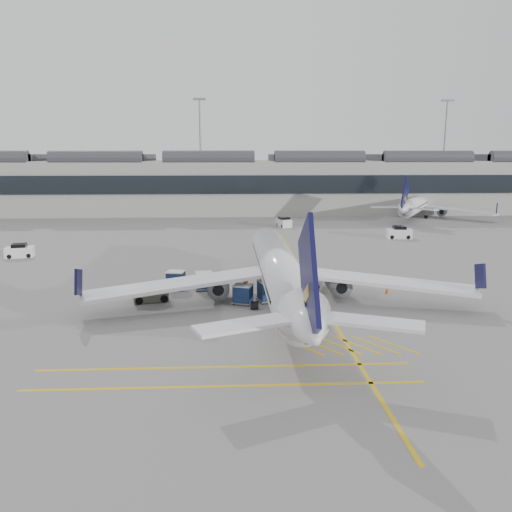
{
  "coord_description": "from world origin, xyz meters",
  "views": [
    {
      "loc": [
        2.49,
        -37.53,
        12.27
      ],
      "look_at": [
        4.44,
        3.09,
        4.0
      ],
      "focal_mm": 35.0,
      "sensor_mm": 36.0,
      "label": 1
    }
  ],
  "objects_px": {
    "pushback_tug": "(151,293)",
    "ramp_agent_a": "(293,285)",
    "belt_loader": "(296,282)",
    "airliner_main": "(280,272)",
    "ramp_agent_b": "(245,283)",
    "baggage_cart_a": "(269,290)"
  },
  "relations": [
    {
      "from": "pushback_tug",
      "to": "ramp_agent_a",
      "type": "bearing_deg",
      "value": -6.8
    },
    {
      "from": "belt_loader",
      "to": "pushback_tug",
      "type": "height_order",
      "value": "belt_loader"
    },
    {
      "from": "ramp_agent_a",
      "to": "airliner_main",
      "type": "bearing_deg",
      "value": -142.07
    },
    {
      "from": "airliner_main",
      "to": "ramp_agent_b",
      "type": "bearing_deg",
      "value": 128.73
    },
    {
      "from": "baggage_cart_a",
      "to": "ramp_agent_b",
      "type": "relative_size",
      "value": 1.23
    },
    {
      "from": "baggage_cart_a",
      "to": "ramp_agent_a",
      "type": "relative_size",
      "value": 1.32
    },
    {
      "from": "ramp_agent_a",
      "to": "pushback_tug",
      "type": "distance_m",
      "value": 12.57
    },
    {
      "from": "baggage_cart_a",
      "to": "ramp_agent_b",
      "type": "bearing_deg",
      "value": 105.32
    },
    {
      "from": "airliner_main",
      "to": "ramp_agent_b",
      "type": "xyz_separation_m",
      "value": [
        -2.84,
        3.45,
        -1.88
      ]
    },
    {
      "from": "belt_loader",
      "to": "pushback_tug",
      "type": "xyz_separation_m",
      "value": [
        -12.97,
        -3.4,
        0.08
      ]
    },
    {
      "from": "airliner_main",
      "to": "baggage_cart_a",
      "type": "distance_m",
      "value": 2.04
    },
    {
      "from": "airliner_main",
      "to": "pushback_tug",
      "type": "xyz_separation_m",
      "value": [
        -10.96,
        1.24,
        -2.03
      ]
    },
    {
      "from": "pushback_tug",
      "to": "belt_loader",
      "type": "bearing_deg",
      "value": -0.14
    },
    {
      "from": "ramp_agent_a",
      "to": "pushback_tug",
      "type": "height_order",
      "value": "pushback_tug"
    },
    {
      "from": "ramp_agent_a",
      "to": "pushback_tug",
      "type": "bearing_deg",
      "value": 162.47
    },
    {
      "from": "ramp_agent_a",
      "to": "pushback_tug",
      "type": "xyz_separation_m",
      "value": [
        -12.45,
        -1.75,
        -0.09
      ]
    },
    {
      "from": "ramp_agent_b",
      "to": "belt_loader",
      "type": "bearing_deg",
      "value": -170.66
    },
    {
      "from": "ramp_agent_a",
      "to": "pushback_tug",
      "type": "relative_size",
      "value": 0.5
    },
    {
      "from": "ramp_agent_b",
      "to": "pushback_tug",
      "type": "bearing_deg",
      "value": 10.93
    },
    {
      "from": "belt_loader",
      "to": "ramp_agent_b",
      "type": "relative_size",
      "value": 3.16
    },
    {
      "from": "baggage_cart_a",
      "to": "pushback_tug",
      "type": "distance_m",
      "value": 10.09
    },
    {
      "from": "ramp_agent_b",
      "to": "baggage_cart_a",
      "type": "bearing_deg",
      "value": 119.21
    }
  ]
}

